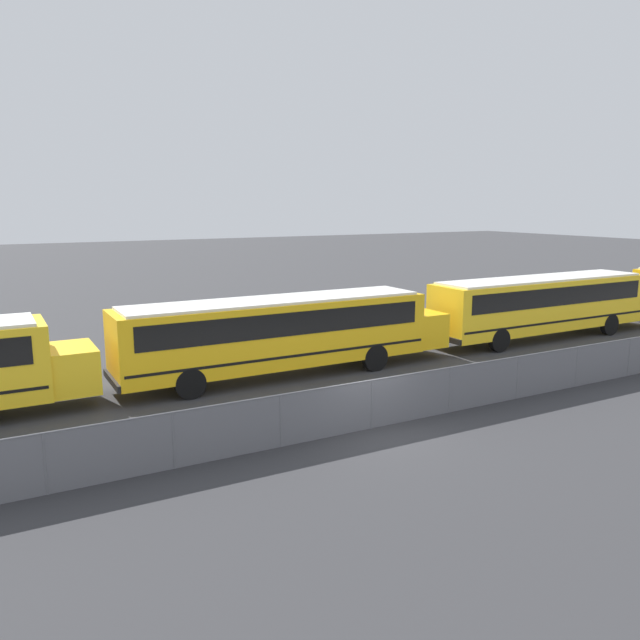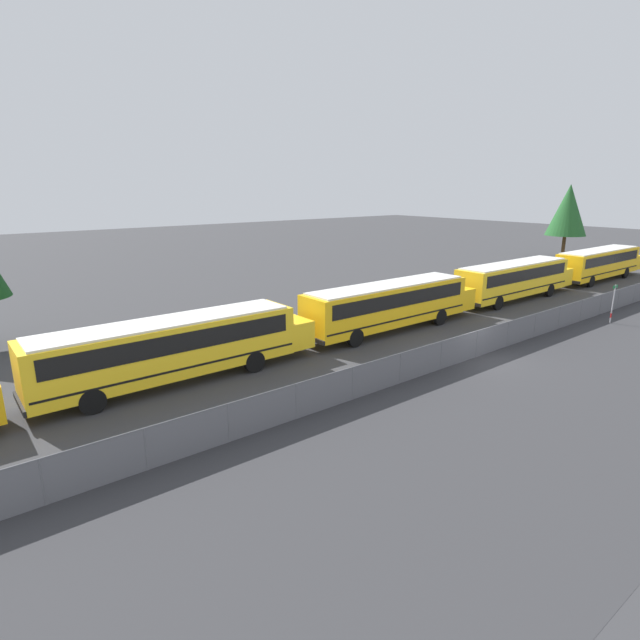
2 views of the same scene
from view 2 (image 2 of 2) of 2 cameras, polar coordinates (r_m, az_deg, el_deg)
ground_plane at (r=28.58m, az=17.33°, el=-4.09°), size 200.00×200.00×0.00m
road_strip at (r=25.96m, az=28.31°, el=-7.20°), size 118.28×12.00×0.01m
fence at (r=28.34m, az=17.45°, el=-2.59°), size 84.35×0.07×1.53m
school_bus_1 at (r=24.33m, az=-16.19°, el=-2.71°), size 13.97×2.59×3.09m
school_bus_2 at (r=32.22m, az=8.18°, el=2.03°), size 13.97×2.59×3.09m
school_bus_3 at (r=43.71m, az=21.46°, el=4.55°), size 13.97×2.59×3.09m
school_bus_4 at (r=56.52m, az=29.34°, el=5.83°), size 13.97×2.59×3.09m
street_sign at (r=39.04m, az=30.48°, el=1.71°), size 0.70×0.09×2.67m
tree_1 at (r=72.67m, az=26.48°, el=11.18°), size 4.96×4.96×9.33m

